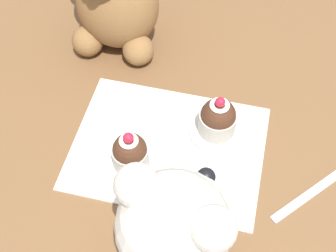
% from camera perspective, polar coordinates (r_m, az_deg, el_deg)
% --- Properties ---
extents(ground_plane, '(4.00, 4.00, 0.00)m').
position_cam_1_polar(ground_plane, '(0.69, 0.00, -2.70)').
color(ground_plane, brown).
extents(knitted_placemat, '(0.28, 0.21, 0.01)m').
position_cam_1_polar(knitted_placemat, '(0.69, 0.00, -2.57)').
color(knitted_placemat, silver).
rests_on(knitted_placemat, ground_plane).
extents(teddy_bear_cream, '(0.14, 0.14, 0.24)m').
position_cam_1_polar(teddy_bear_cream, '(0.50, 0.78, -14.51)').
color(teddy_bear_cream, silver).
rests_on(teddy_bear_cream, ground_plane).
extents(cupcake_near_cream_bear, '(0.05, 0.05, 0.07)m').
position_cam_1_polar(cupcake_near_cream_bear, '(0.65, -4.65, -3.18)').
color(cupcake_near_cream_bear, '#B2ADA3').
rests_on(cupcake_near_cream_bear, knitted_placemat).
extents(saucer_plate, '(0.08, 0.08, 0.01)m').
position_cam_1_polar(saucer_plate, '(0.70, 5.88, -0.50)').
color(saucer_plate, white).
rests_on(saucer_plate, knitted_placemat).
extents(cupcake_near_tan_bear, '(0.06, 0.06, 0.07)m').
position_cam_1_polar(cupcake_near_tan_bear, '(0.68, 6.09, 0.95)').
color(cupcake_near_tan_bear, '#B2ADA3').
rests_on(cupcake_near_tan_bear, saucer_plate).
extents(teaspoon, '(0.10, 0.11, 0.01)m').
position_cam_1_polar(teaspoon, '(0.68, 16.87, -7.94)').
color(teaspoon, silver).
rests_on(teaspoon, ground_plane).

